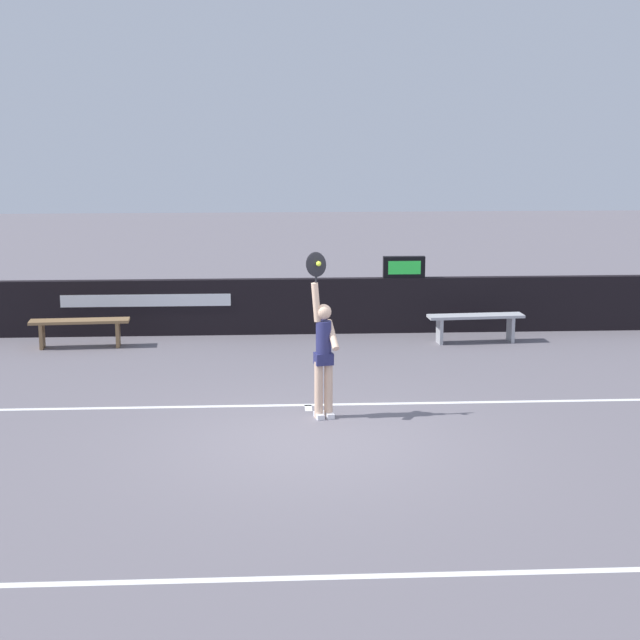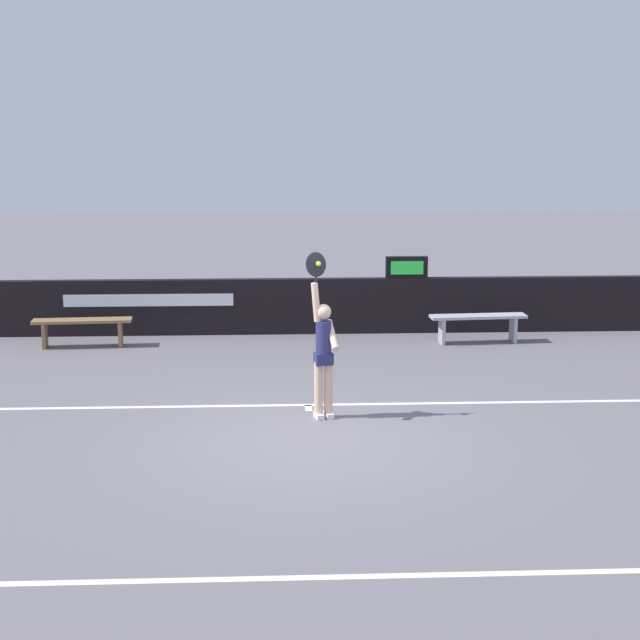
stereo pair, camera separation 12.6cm
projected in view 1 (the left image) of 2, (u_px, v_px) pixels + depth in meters
ground_plane at (313, 441)px, 13.00m from camera, size 60.00×60.00×0.00m
court_lines at (318, 471)px, 11.90m from camera, size 12.11×5.61×0.00m
back_wall at (296, 306)px, 19.16m from camera, size 15.19×0.19×1.05m
speed_display at (404, 267)px, 19.13m from camera, size 0.79×0.16×0.41m
tennis_player at (323, 350)px, 13.79m from camera, size 0.48×0.44×2.33m
tennis_ball at (319, 264)px, 13.49m from camera, size 0.07×0.07×0.07m
courtside_bench_near at (80, 326)px, 18.05m from camera, size 1.77×0.46×0.50m
courtside_bench_far at (476, 321)px, 18.44m from camera, size 1.77×0.48×0.51m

